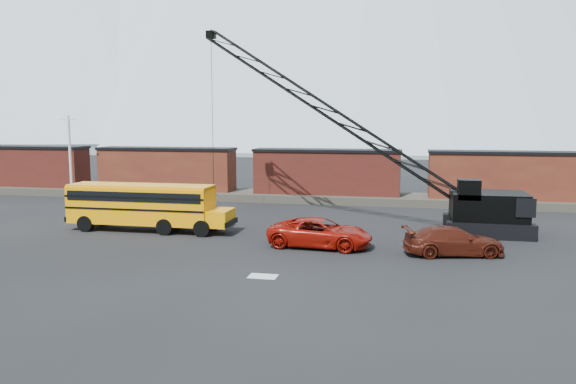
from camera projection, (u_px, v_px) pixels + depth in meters
name	position (u px, v px, depth m)	size (l,w,h in m)	color
ground	(272.00, 257.00, 31.34)	(160.00, 160.00, 0.00)	black
gravel_berm	(327.00, 197.00, 52.65)	(120.00, 5.00, 0.70)	#4D483F
boxcar_west_far	(25.00, 166.00, 58.86)	(13.70, 3.10, 4.17)	#4D1815
boxcar_west_near	(167.00, 169.00, 55.60)	(13.70, 3.10, 4.17)	#491B14
boxcar_mid	(327.00, 172.00, 52.34)	(13.70, 3.10, 4.17)	#4D1815
boxcar_east_near	(508.00, 175.00, 49.08)	(13.70, 3.10, 4.17)	#491B14
utility_pole	(70.00, 156.00, 53.16)	(1.40, 0.24, 8.00)	silver
snow_patch	(263.00, 276.00, 27.35)	(1.40, 0.90, 0.02)	silver
school_bus	(146.00, 205.00, 38.41)	(11.65, 2.65, 3.19)	orange
red_pickup	(320.00, 233.00, 33.61)	(2.87, 6.21, 1.73)	#960F07
maroon_suv	(454.00, 241.00, 31.60)	(2.27, 5.57, 1.62)	#44150C
crawler_crane	(333.00, 114.00, 40.34)	(23.60, 5.73, 14.56)	black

